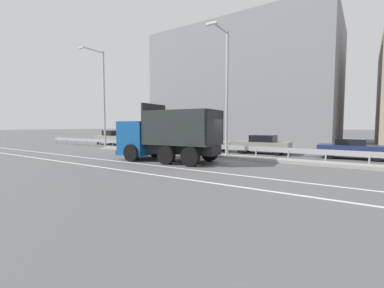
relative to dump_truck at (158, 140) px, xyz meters
name	(u,v)px	position (x,y,z in m)	size (l,w,h in m)	color
ground_plane	(221,162)	(3.58, 1.51, -1.26)	(320.00, 320.00, 0.00)	#565659
lane_strip_0	(148,165)	(0.79, -1.73, -1.26)	(48.40, 0.16, 0.01)	silver
lane_strip_1	(120,170)	(0.79, -3.70, -1.26)	(48.40, 0.16, 0.01)	silver
median_island	(235,157)	(3.58, 3.50, -1.17)	(26.62, 1.10, 0.18)	gray
median_guardrail	(242,149)	(3.58, 4.52, -0.69)	(48.40, 0.09, 0.78)	#9EA0A5
dump_truck	(158,140)	(0.00, 0.00, 0.00)	(6.50, 3.14, 3.49)	#144C8C
median_road_sign	(145,135)	(-4.62, 3.50, 0.09)	(0.78, 0.16, 2.53)	white
street_lamp_0	(102,95)	(-10.03, 3.51, 3.81)	(0.70, 2.40, 9.12)	#ADADB2
street_lamp_1	(226,87)	(2.88, 3.43, 3.41)	(0.70, 2.34, 8.36)	#ADADB2
parked_car_0	(112,138)	(-13.44, 7.18, -0.46)	(4.30, 2.05, 1.64)	gray
parked_car_1	(156,140)	(-6.90, 7.46, -0.50)	(4.98, 2.29, 1.50)	black
parked_car_2	(207,143)	(-0.68, 6.98, -0.56)	(3.96, 2.20, 1.41)	silver
parked_car_3	(262,144)	(4.01, 7.46, -0.54)	(4.33, 2.19, 1.44)	gray
parked_car_4	(352,148)	(9.92, 7.56, -0.58)	(4.03, 2.03, 1.31)	navy
background_building_0	(246,89)	(-2.56, 20.22, 5.73)	(21.59, 13.52, 13.99)	gray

